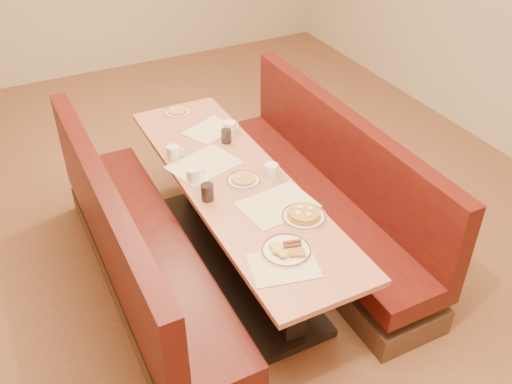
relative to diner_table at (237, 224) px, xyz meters
name	(u,v)px	position (x,y,z in m)	size (l,w,h in m)	color
ground	(238,262)	(0.00, 0.00, -0.37)	(8.00, 8.00, 0.00)	#9E6647
room_envelope	(232,7)	(0.00, 0.00, 1.56)	(6.04, 8.04, 2.82)	beige
diner_table	(237,224)	(0.00, 0.00, 0.00)	(0.70, 2.50, 0.75)	black
booth_left	(139,256)	(-0.73, 0.00, -0.01)	(0.55, 2.50, 1.05)	#4C3326
booth_right	(323,198)	(0.73, 0.00, -0.01)	(0.55, 2.50, 1.05)	#4C3326
placemat_near_left	(284,265)	(-0.12, -0.88, 0.38)	(0.38, 0.28, 0.00)	#FBF2C4
placemat_near_right	(278,205)	(0.12, -0.37, 0.38)	(0.46, 0.34, 0.00)	#FBF2C4
placemat_far_left	(204,165)	(-0.12, 0.28, 0.38)	(0.46, 0.34, 0.00)	#FBF2C4
placemat_far_right	(211,130)	(0.12, 0.72, 0.38)	(0.37, 0.28, 0.00)	#FBF2C4
pancake_plate	(304,215)	(0.20, -0.56, 0.40)	(0.28, 0.28, 0.06)	white
eggs_plate	(286,250)	(-0.05, -0.79, 0.39)	(0.30, 0.30, 0.06)	white
extra_plate_mid	(243,180)	(0.04, -0.03, 0.39)	(0.24, 0.24, 0.05)	white
extra_plate_far	(177,112)	(-0.01, 1.10, 0.39)	(0.23, 0.23, 0.05)	white
coffee_mug_a	(271,170)	(0.24, -0.06, 0.43)	(0.12, 0.09, 0.10)	white
coffee_mug_b	(194,175)	(-0.25, 0.13, 0.43)	(0.13, 0.09, 0.10)	white
coffee_mug_c	(230,128)	(0.23, 0.60, 0.43)	(0.14, 0.10, 0.10)	white
coffee_mug_d	(174,152)	(-0.27, 0.47, 0.43)	(0.13, 0.09, 0.10)	white
soda_tumbler_near	(207,192)	(-0.25, -0.11, 0.43)	(0.08, 0.08, 0.12)	black
soda_tumbler_mid	(226,136)	(0.16, 0.50, 0.43)	(0.08, 0.08, 0.11)	black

